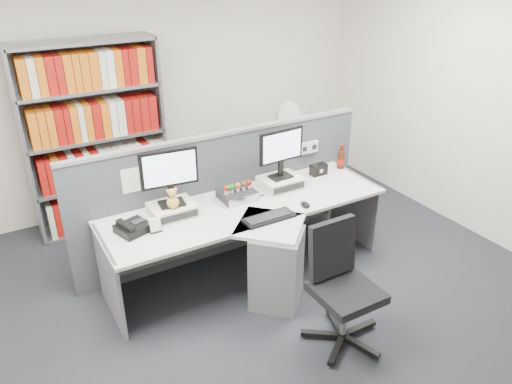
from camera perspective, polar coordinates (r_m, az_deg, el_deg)
ground at (r=4.26m, az=4.53°, el=-14.61°), size 5.50×5.50×0.00m
room_shell at (r=3.37m, az=5.61°, el=9.04°), size 5.04×5.54×2.72m
partition at (r=4.80m, az=-3.54°, el=-0.13°), size 3.00×0.08×1.27m
desk at (r=4.39m, az=0.36°, el=-5.71°), size 2.60×1.20×0.72m
monitor_riser_left at (r=4.30m, az=-9.61°, el=-2.01°), size 0.38×0.31×0.10m
monitor_riser_right at (r=4.74m, az=2.85°, el=1.14°), size 0.38×0.31×0.10m
monitor_left at (r=4.15m, az=-9.97°, el=2.21°), size 0.49×0.18×0.50m
monitor_right at (r=4.61m, az=2.93°, el=4.91°), size 0.47×0.16×0.48m
desktop_pc at (r=4.52m, az=-2.19°, el=-0.30°), size 0.31×0.28×0.08m
figurines at (r=4.46m, az=-2.29°, el=0.64°), size 0.29×0.05×0.09m
keyboard at (r=4.19m, az=1.49°, el=-2.97°), size 0.45×0.17×0.03m
mouse at (r=4.41m, az=5.70°, el=-1.44°), size 0.07×0.11×0.04m
desk_phone at (r=4.12m, az=-14.05°, el=-4.00°), size 0.30×0.29×0.11m
desk_calendar at (r=4.07m, az=-11.59°, el=-3.88°), size 0.10×0.08×0.12m
plush_toy at (r=4.18m, az=-9.58°, el=-0.90°), size 0.10×0.10×0.18m
speaker at (r=5.03m, az=7.22°, el=2.60°), size 0.17×0.09×0.11m
cola_bottle at (r=5.20m, az=9.77°, el=3.75°), size 0.08×0.08×0.26m
shelving_unit at (r=5.46m, az=-17.99°, el=5.69°), size 1.41×0.40×2.00m
filing_cabinet at (r=6.05m, az=3.46°, el=2.61°), size 0.45×0.61×0.70m
desk_fan at (r=5.82m, az=3.65°, el=8.58°), size 0.29×0.18×0.50m
office_chair at (r=3.86m, az=9.74°, el=-10.22°), size 0.61×0.64×0.96m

